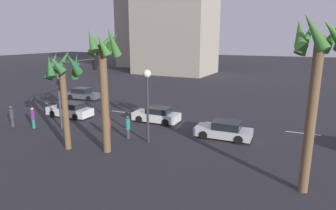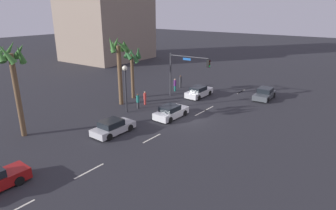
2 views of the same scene
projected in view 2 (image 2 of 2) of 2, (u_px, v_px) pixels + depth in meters
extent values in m
plane|color=#28282D|center=(189.00, 119.00, 30.24)|extent=(220.00, 220.00, 0.00)
cube|color=silver|center=(18.00, 208.00, 16.67)|extent=(2.05, 0.14, 0.01)
cube|color=silver|center=(89.00, 171.00, 20.53)|extent=(2.56, 0.14, 0.01)
cube|color=silver|center=(152.00, 138.00, 25.72)|extent=(2.37, 0.14, 0.01)
cube|color=silver|center=(201.00, 113.00, 32.08)|extent=(2.34, 0.14, 0.01)
cube|color=silver|center=(209.00, 108.00, 33.47)|extent=(1.92, 0.14, 0.01)
cube|color=silver|center=(241.00, 92.00, 40.16)|extent=(1.88, 0.14, 0.01)
cube|color=silver|center=(241.00, 92.00, 40.27)|extent=(2.47, 0.14, 0.01)
cube|color=silver|center=(171.00, 113.00, 30.51)|extent=(4.18, 1.79, 0.70)
cube|color=black|center=(170.00, 108.00, 30.13)|extent=(2.01, 1.56, 0.51)
cylinder|color=black|center=(172.00, 110.00, 32.02)|extent=(0.64, 0.23, 0.64)
cylinder|color=black|center=(185.00, 113.00, 31.06)|extent=(0.64, 0.23, 0.64)
cylinder|color=black|center=(158.00, 116.00, 30.09)|extent=(0.64, 0.23, 0.64)
cylinder|color=black|center=(170.00, 120.00, 29.12)|extent=(0.64, 0.23, 0.64)
cube|color=silver|center=(199.00, 93.00, 37.86)|extent=(4.46, 1.70, 0.72)
cube|color=black|center=(198.00, 89.00, 37.47)|extent=(2.14, 1.50, 0.51)
cylinder|color=black|center=(199.00, 91.00, 39.43)|extent=(0.64, 0.22, 0.64)
cylinder|color=black|center=(210.00, 93.00, 38.51)|extent=(0.64, 0.22, 0.64)
cylinder|color=black|center=(188.00, 95.00, 37.35)|extent=(0.64, 0.22, 0.64)
cylinder|color=black|center=(199.00, 98.00, 36.43)|extent=(0.64, 0.22, 0.64)
cylinder|color=black|center=(8.00, 173.00, 19.70)|extent=(0.64, 0.23, 0.64)
cylinder|color=black|center=(19.00, 181.00, 18.79)|extent=(0.64, 0.23, 0.64)
cube|color=#474C51|center=(264.00, 95.00, 36.95)|extent=(4.36, 2.09, 0.63)
cube|color=black|center=(265.00, 90.00, 36.95)|extent=(2.14, 1.74, 0.59)
cylinder|color=black|center=(268.00, 100.00, 35.50)|extent=(0.65, 0.26, 0.64)
cylinder|color=black|center=(254.00, 98.00, 36.42)|extent=(0.65, 0.26, 0.64)
cylinder|color=black|center=(274.00, 95.00, 37.57)|extent=(0.65, 0.26, 0.64)
cylinder|color=black|center=(261.00, 93.00, 38.50)|extent=(0.65, 0.26, 0.64)
cube|color=#B7B7BC|center=(114.00, 128.00, 26.68)|extent=(4.20, 1.80, 0.61)
cube|color=black|center=(111.00, 123.00, 26.30)|extent=(2.02, 1.59, 0.57)
cylinder|color=black|center=(118.00, 124.00, 28.20)|extent=(0.64, 0.22, 0.64)
cylinder|color=black|center=(130.00, 128.00, 27.22)|extent=(0.64, 0.22, 0.64)
cylinder|color=black|center=(97.00, 132.00, 26.23)|extent=(0.64, 0.22, 0.64)
cylinder|color=black|center=(109.00, 137.00, 25.26)|extent=(0.64, 0.22, 0.64)
cylinder|color=#38383D|center=(171.00, 75.00, 37.45)|extent=(0.20, 0.20, 5.69)
cylinder|color=#38383D|center=(189.00, 57.00, 35.25)|extent=(0.51, 5.31, 0.12)
cube|color=black|center=(208.00, 64.00, 34.05)|extent=(0.34, 0.34, 0.95)
sphere|color=#360503|center=(210.00, 61.00, 33.86)|extent=(0.20, 0.20, 0.20)
sphere|color=#392605|center=(210.00, 64.00, 33.96)|extent=(0.20, 0.20, 0.20)
sphere|color=green|center=(210.00, 66.00, 34.05)|extent=(0.20, 0.20, 0.20)
cube|color=#1959B2|center=(187.00, 59.00, 35.49)|extent=(0.12, 1.10, 0.28)
cylinder|color=#2D2D33|center=(126.00, 92.00, 31.47)|extent=(0.18, 0.18, 4.73)
sphere|color=#F2EACC|center=(125.00, 68.00, 30.63)|extent=(0.56, 0.56, 0.56)
cylinder|color=#333338|center=(180.00, 85.00, 42.13)|extent=(0.31, 0.31, 0.77)
cylinder|color=#333338|center=(180.00, 80.00, 41.88)|extent=(0.42, 0.42, 0.84)
sphere|color=brown|center=(180.00, 76.00, 41.71)|extent=(0.23, 0.23, 0.23)
cylinder|color=#333338|center=(138.00, 105.00, 33.37)|extent=(0.38, 0.38, 0.74)
cylinder|color=#1E7266|center=(138.00, 99.00, 33.12)|extent=(0.50, 0.50, 0.81)
sphere|color=brown|center=(138.00, 95.00, 32.96)|extent=(0.22, 0.22, 0.22)
cylinder|color=#1E7266|center=(175.00, 89.00, 40.41)|extent=(0.32, 0.32, 0.75)
cylinder|color=#59266B|center=(175.00, 83.00, 40.16)|extent=(0.43, 0.43, 0.82)
sphere|color=tan|center=(175.00, 79.00, 40.00)|extent=(0.22, 0.22, 0.22)
cylinder|color=#BF3833|center=(145.00, 102.00, 34.70)|extent=(0.26, 0.26, 0.69)
cylinder|color=#BF3833|center=(145.00, 96.00, 34.47)|extent=(0.35, 0.35, 0.75)
sphere|color=tan|center=(145.00, 92.00, 34.32)|extent=(0.20, 0.20, 0.20)
cylinder|color=brown|center=(120.00, 76.00, 33.91)|extent=(0.50, 0.50, 7.02)
cone|color=#38702D|center=(123.00, 46.00, 33.24)|extent=(0.74, 1.17, 1.42)
cone|color=#38702D|center=(116.00, 43.00, 33.27)|extent=(1.21, 0.92, 1.47)
cone|color=#38702D|center=(113.00, 46.00, 32.79)|extent=(1.15, 1.09, 1.38)
cone|color=#38702D|center=(112.00, 45.00, 32.16)|extent=(0.74, 1.32, 1.87)
cone|color=#38702D|center=(121.00, 45.00, 32.11)|extent=(1.66, 1.05, 1.48)
cone|color=#38702D|center=(125.00, 46.00, 32.56)|extent=(1.64, 1.09, 1.72)
cylinder|color=brown|center=(132.00, 77.00, 36.58)|extent=(0.41, 0.41, 5.59)
cone|color=#2D6633|center=(138.00, 54.00, 36.29)|extent=(0.77, 1.40, 1.94)
cone|color=#2D6633|center=(130.00, 54.00, 36.28)|extent=(1.21, 1.05, 1.48)
cone|color=#2D6633|center=(127.00, 53.00, 35.81)|extent=(1.36, 0.95, 1.31)
cone|color=#2D6633|center=(127.00, 54.00, 34.91)|extent=(0.73, 1.60, 1.66)
cone|color=#2D6633|center=(134.00, 56.00, 34.89)|extent=(1.44, 1.16, 1.87)
cone|color=#2D6633|center=(138.00, 53.00, 35.58)|extent=(1.44, 1.26, 1.75)
cylinder|color=brown|center=(18.00, 96.00, 25.13)|extent=(0.46, 0.46, 7.48)
cone|color=#38702D|center=(19.00, 51.00, 24.61)|extent=(0.79, 1.70, 1.56)
cone|color=#38702D|center=(9.00, 50.00, 24.60)|extent=(1.51, 1.03, 1.78)
cone|color=#38702D|center=(1.00, 53.00, 23.95)|extent=(1.59, 1.37, 1.48)
cone|color=#38702D|center=(6.00, 54.00, 23.04)|extent=(1.47, 1.39, 1.88)
cone|color=#38702D|center=(20.00, 54.00, 23.99)|extent=(1.26, 1.17, 1.71)
cube|color=gray|center=(107.00, 28.00, 64.38)|extent=(17.58, 15.71, 13.98)
cube|color=gray|center=(94.00, 0.00, 62.53)|extent=(11.98, 15.37, 25.78)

